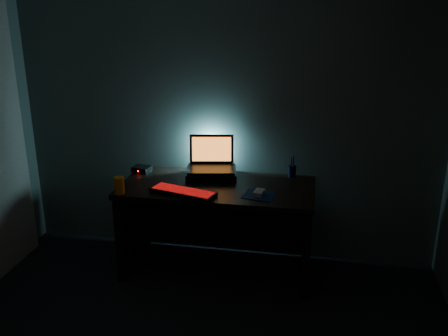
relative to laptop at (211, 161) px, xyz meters
name	(u,v)px	position (x,y,z in m)	size (l,w,h in m)	color
room	(146,209)	(0.09, -1.85, 0.38)	(3.50, 4.00, 2.50)	black
desk	(219,213)	(0.09, -0.17, -0.38)	(1.50, 0.70, 0.75)	black
riser	(211,173)	(0.01, -0.05, -0.09)	(0.40, 0.30, 0.06)	black
laptop	(211,161)	(0.00, 0.00, 0.00)	(0.42, 0.34, 0.26)	black
keyboard	(183,192)	(-0.12, -0.44, -0.11)	(0.52, 0.29, 0.03)	black
mousepad	(259,195)	(0.44, -0.37, -0.12)	(0.22, 0.20, 0.00)	#0B2350
mouse	(259,193)	(0.44, -0.37, -0.10)	(0.07, 0.11, 0.03)	#A0A1A6
pen_cup	(292,171)	(0.65, 0.07, -0.07)	(0.07, 0.07, 0.09)	black
juice_glass	(119,185)	(-0.59, -0.53, -0.06)	(0.07, 0.07, 0.13)	orange
router	(142,169)	(-0.59, -0.03, -0.10)	(0.16, 0.14, 0.05)	black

